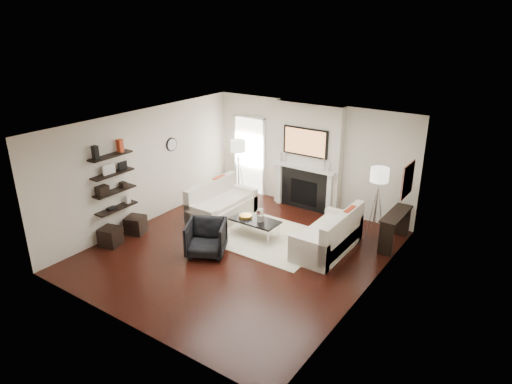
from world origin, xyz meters
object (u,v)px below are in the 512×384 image
Objects in this scene: loveseat_left_base at (223,211)px; ottoman_near at (136,225)px; lamp_left_shade at (238,146)px; loveseat_right_base at (327,241)px; armchair at (206,237)px; lamp_right_shade at (380,175)px; coffee_table at (255,221)px.

loveseat_left_base is 4.50× the size of ottoman_near.
ottoman_near is (-0.62, -3.10, -1.25)m from lamp_left_shade.
loveseat_left_base reaches higher than ottoman_near.
lamp_left_shade is at bearing 157.63° from loveseat_right_base.
loveseat_left_base is 1.00× the size of loveseat_right_base.
loveseat_right_base is at bearing 8.97° from armchair.
lamp_left_shade is (-1.34, 2.92, 1.05)m from armchair.
loveseat_left_base is at bearing 88.64° from armchair.
lamp_right_shade is at bearing 20.63° from loveseat_left_base.
lamp_right_shade reaches higher than armchair.
lamp_right_shade is at bearing 36.40° from coffee_table.
lamp_left_shade is at bearing 178.31° from lamp_right_shade.
coffee_table is 1.27m from armchair.
loveseat_right_base is 1.66m from coffee_table.
armchair is 3.94m from lamp_right_shade.
loveseat_right_base is 4.50× the size of lamp_left_shade.
loveseat_right_base reaches higher than ottoman_near.
loveseat_left_base is at bearing -159.37° from lamp_right_shade.
armchair is (-0.38, -1.21, -0.00)m from coffee_table.
ottoman_near is at bearing -124.06° from loveseat_left_base.
armchair is at bearing -107.65° from coffee_table.
loveseat_left_base is at bearing -179.91° from loveseat_right_base.
lamp_left_shade is 1.00× the size of ottoman_near.
coffee_table reaches higher than ottoman_near.
ottoman_near is (-3.96, -1.72, -0.01)m from loveseat_right_base.
lamp_left_shade reaches higher than loveseat_left_base.
loveseat_right_base is at bearing 11.93° from coffee_table.
lamp_right_shade is at bearing 33.42° from ottoman_near.
coffee_table is at bearing -44.79° from lamp_left_shade.
lamp_right_shade reaches higher than loveseat_left_base.
armchair is 1.99× the size of ottoman_near.
lamp_left_shade reaches higher than armchair.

